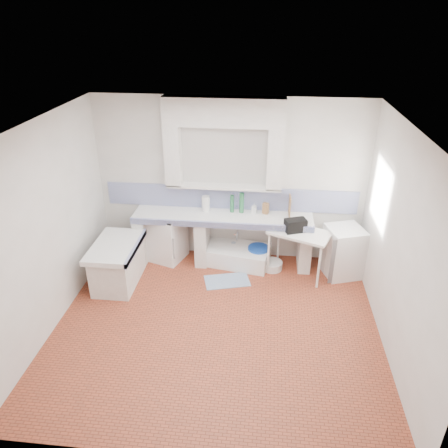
# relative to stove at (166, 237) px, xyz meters

# --- Properties ---
(floor) EXTENTS (4.50, 4.50, 0.00)m
(floor) POSITION_rel_stove_xyz_m (1.10, -1.73, -0.41)
(floor) COLOR #994026
(floor) RESTS_ON ground
(ceiling) EXTENTS (4.50, 4.50, 0.00)m
(ceiling) POSITION_rel_stove_xyz_m (1.10, -1.73, 2.39)
(ceiling) COLOR silver
(ceiling) RESTS_ON ground
(wall_back) EXTENTS (4.50, 0.00, 4.50)m
(wall_back) POSITION_rel_stove_xyz_m (1.10, 0.27, 0.99)
(wall_back) COLOR silver
(wall_back) RESTS_ON ground
(wall_front) EXTENTS (4.50, 0.00, 4.50)m
(wall_front) POSITION_rel_stove_xyz_m (1.10, -3.73, 0.99)
(wall_front) COLOR silver
(wall_front) RESTS_ON ground
(wall_left) EXTENTS (0.00, 4.50, 4.50)m
(wall_left) POSITION_rel_stove_xyz_m (-1.15, -1.73, 0.99)
(wall_left) COLOR silver
(wall_left) RESTS_ON ground
(wall_right) EXTENTS (0.00, 4.50, 4.50)m
(wall_right) POSITION_rel_stove_xyz_m (3.35, -1.73, 0.99)
(wall_right) COLOR silver
(wall_right) RESTS_ON ground
(alcove_mass) EXTENTS (1.90, 0.25, 0.45)m
(alcove_mass) POSITION_rel_stove_xyz_m (1.00, 0.15, 2.16)
(alcove_mass) COLOR silver
(alcove_mass) RESTS_ON ground
(window_frame) EXTENTS (0.35, 0.86, 1.06)m
(window_frame) POSITION_rel_stove_xyz_m (3.52, -0.53, 1.19)
(window_frame) COLOR #3A2512
(window_frame) RESTS_ON ground
(lace_valance) EXTENTS (0.01, 0.84, 0.24)m
(lace_valance) POSITION_rel_stove_xyz_m (3.38, -0.53, 1.57)
(lace_valance) COLOR white
(lace_valance) RESTS_ON ground
(counter_slab) EXTENTS (3.00, 0.60, 0.08)m
(counter_slab) POSITION_rel_stove_xyz_m (1.00, -0.03, 0.45)
(counter_slab) COLOR white
(counter_slab) RESTS_ON ground
(counter_lip) EXTENTS (3.00, 0.04, 0.10)m
(counter_lip) POSITION_rel_stove_xyz_m (1.00, -0.31, 0.45)
(counter_lip) COLOR navy
(counter_lip) RESTS_ON ground
(counter_pier_left) EXTENTS (0.20, 0.55, 0.82)m
(counter_pier_left) POSITION_rel_stove_xyz_m (-0.40, -0.03, -0.00)
(counter_pier_left) COLOR silver
(counter_pier_left) RESTS_ON ground
(counter_pier_mid) EXTENTS (0.20, 0.55, 0.82)m
(counter_pier_mid) POSITION_rel_stove_xyz_m (0.65, -0.03, -0.00)
(counter_pier_mid) COLOR silver
(counter_pier_mid) RESTS_ON ground
(counter_pier_right) EXTENTS (0.20, 0.55, 0.82)m
(counter_pier_right) POSITION_rel_stove_xyz_m (2.40, -0.03, -0.00)
(counter_pier_right) COLOR silver
(counter_pier_right) RESTS_ON ground
(peninsula_top) EXTENTS (0.70, 1.10, 0.08)m
(peninsula_top) POSITION_rel_stove_xyz_m (-0.60, -0.83, 0.25)
(peninsula_top) COLOR white
(peninsula_top) RESTS_ON ground
(peninsula_base) EXTENTS (0.60, 1.00, 0.62)m
(peninsula_base) POSITION_rel_stove_xyz_m (-0.60, -0.83, -0.10)
(peninsula_base) COLOR silver
(peninsula_base) RESTS_ON ground
(peninsula_lip) EXTENTS (0.04, 1.10, 0.10)m
(peninsula_lip) POSITION_rel_stove_xyz_m (-0.27, -0.83, 0.25)
(peninsula_lip) COLOR navy
(peninsula_lip) RESTS_ON ground
(backsplash) EXTENTS (4.27, 0.03, 0.40)m
(backsplash) POSITION_rel_stove_xyz_m (1.10, 0.26, 0.69)
(backsplash) COLOR navy
(backsplash) RESTS_ON ground
(stove) EXTENTS (0.73, 0.72, 0.82)m
(stove) POSITION_rel_stove_xyz_m (0.00, 0.00, 0.00)
(stove) COLOR white
(stove) RESTS_ON ground
(sink) EXTENTS (1.23, 0.81, 0.27)m
(sink) POSITION_rel_stove_xyz_m (1.23, -0.04, -0.27)
(sink) COLOR white
(sink) RESTS_ON ground
(side_table) EXTENTS (1.09, 0.86, 0.04)m
(side_table) POSITION_rel_stove_xyz_m (2.27, -0.28, -0.01)
(side_table) COLOR white
(side_table) RESTS_ON ground
(fridge) EXTENTS (0.69, 0.69, 0.85)m
(fridge) POSITION_rel_stove_xyz_m (3.01, -0.20, 0.01)
(fridge) COLOR white
(fridge) RESTS_ON ground
(bucket_red) EXTENTS (0.36, 0.36, 0.26)m
(bucket_red) POSITION_rel_stove_xyz_m (0.85, -0.07, -0.28)
(bucket_red) COLOR red
(bucket_red) RESTS_ON ground
(bucket_orange) EXTENTS (0.26, 0.26, 0.23)m
(bucket_orange) POSITION_rel_stove_xyz_m (1.29, -0.10, -0.30)
(bucket_orange) COLOR red
(bucket_orange) RESTS_ON ground
(bucket_blue) EXTENTS (0.46, 0.46, 0.34)m
(bucket_blue) POSITION_rel_stove_xyz_m (1.62, -0.07, -0.24)
(bucket_blue) COLOR #1445B1
(bucket_blue) RESTS_ON ground
(basin_white) EXTENTS (0.40, 0.40, 0.14)m
(basin_white) POSITION_rel_stove_xyz_m (1.87, -0.18, -0.34)
(basin_white) COLOR white
(basin_white) RESTS_ON ground
(water_bottle_a) EXTENTS (0.09, 0.09, 0.31)m
(water_bottle_a) POSITION_rel_stove_xyz_m (1.18, 0.11, -0.26)
(water_bottle_a) COLOR silver
(water_bottle_a) RESTS_ON ground
(water_bottle_b) EXTENTS (0.09, 0.09, 0.27)m
(water_bottle_b) POSITION_rel_stove_xyz_m (1.20, 0.08, -0.28)
(water_bottle_b) COLOR silver
(water_bottle_b) RESTS_ON ground
(black_bag) EXTENTS (0.38, 0.29, 0.21)m
(black_bag) POSITION_rel_stove_xyz_m (2.20, -0.27, 0.49)
(black_bag) COLOR black
(black_bag) RESTS_ON side_table
(green_bottle_a) EXTENTS (0.08, 0.08, 0.30)m
(green_bottle_a) POSITION_rel_stove_xyz_m (1.14, 0.12, 0.64)
(green_bottle_a) COLOR #22653A
(green_bottle_a) RESTS_ON counter_slab
(green_bottle_b) EXTENTS (0.08, 0.08, 0.35)m
(green_bottle_b) POSITION_rel_stove_xyz_m (1.30, 0.12, 0.66)
(green_bottle_b) COLOR #22653A
(green_bottle_b) RESTS_ON counter_slab
(knife_block) EXTENTS (0.12, 0.10, 0.19)m
(knife_block) POSITION_rel_stove_xyz_m (1.71, 0.12, 0.58)
(knife_block) COLOR olive
(knife_block) RESTS_ON counter_slab
(cutting_board) EXTENTS (0.03, 0.24, 0.33)m
(cutting_board) POSITION_rel_stove_xyz_m (2.10, 0.12, 0.65)
(cutting_board) COLOR olive
(cutting_board) RESTS_ON counter_slab
(paper_towel) EXTENTS (0.18, 0.18, 0.27)m
(paper_towel) POSITION_rel_stove_xyz_m (0.70, 0.12, 0.62)
(paper_towel) COLOR white
(paper_towel) RESTS_ON counter_slab
(soap_bottle) EXTENTS (0.09, 0.09, 0.19)m
(soap_bottle) POSITION_rel_stove_xyz_m (1.52, 0.11, 0.58)
(soap_bottle) COLOR white
(soap_bottle) RESTS_ON counter_slab
(rug) EXTENTS (0.80, 0.59, 0.01)m
(rug) POSITION_rel_stove_xyz_m (1.14, -0.63, -0.41)
(rug) COLOR #3A629B
(rug) RESTS_ON ground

